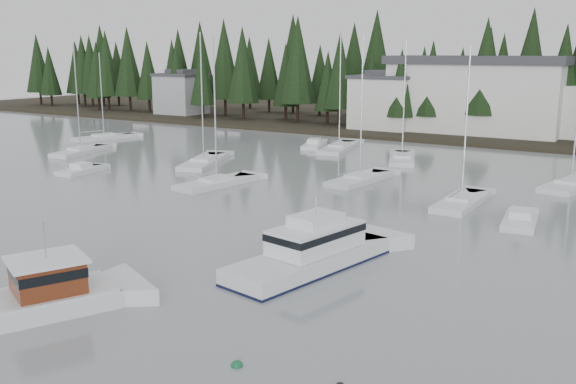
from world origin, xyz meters
name	(u,v)px	position (x,y,z in m)	size (l,w,h in m)	color
far_shore_land	(531,127)	(0.00, 97.00, 0.00)	(240.00, 54.00, 1.00)	black
conifer_treeline	(515,135)	(0.00, 86.00, 0.00)	(200.00, 22.00, 20.00)	black
house_west	(384,101)	(-18.00, 79.00, 4.65)	(9.54, 7.42, 8.75)	silver
house_far_west	(181,93)	(-60.00, 81.00, 4.40)	(8.48, 7.42, 8.25)	#999EA0
harbor_inn	(491,96)	(-2.96, 82.34, 5.78)	(29.50, 11.50, 10.90)	silver
lobster_boat_brown	(15,305)	(-4.18, 5.46, 0.56)	(7.51, 10.50, 4.96)	silver
cabin_cruiser_center	(311,255)	(4.03, 18.65, 0.71)	(5.42, 11.41, 4.71)	silver
sailboat_3	(217,184)	(-14.72, 33.89, 0.08)	(3.87, 8.74, 13.78)	silver
sailboat_4	(81,152)	(-40.42, 40.24, 0.08)	(4.32, 9.03, 13.58)	silver
sailboat_5	(360,181)	(-4.32, 42.36, 0.08)	(3.37, 8.83, 13.91)	silver
sailboat_6	(402,160)	(-5.48, 55.62, 0.08)	(5.82, 9.46, 13.76)	silver
sailboat_7	(461,204)	(6.62, 38.29, 0.08)	(2.66, 8.55, 12.97)	silver
sailboat_8	(204,163)	(-23.09, 42.28, 0.07)	(6.44, 10.62, 14.53)	silver
sailboat_10	(104,139)	(-47.64, 50.53, 0.07)	(4.61, 9.16, 12.41)	silver
sailboat_12	(339,149)	(-15.36, 59.36, 0.07)	(5.04, 11.02, 14.78)	silver
sailboat_13	(571,186)	(12.97, 50.20, 0.08)	(4.43, 9.52, 14.01)	silver
runabout_0	(81,172)	(-30.15, 31.53, 0.13)	(2.78, 5.43, 1.42)	silver
runabout_1	(520,222)	(11.96, 34.71, 0.13)	(2.94, 6.07, 1.42)	silver
runabout_3	(314,146)	(-19.16, 59.72, 0.13)	(4.31, 7.22, 1.42)	silver
mooring_buoy_green	(237,366)	(7.39, 6.97, 0.00)	(0.48, 0.48, 0.48)	#145933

